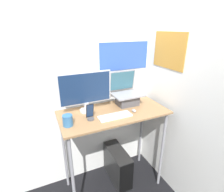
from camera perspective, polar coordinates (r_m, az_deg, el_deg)
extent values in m
cube|color=white|center=(2.06, -3.59, 5.89)|extent=(6.00, 0.05, 2.60)
cube|color=#3359B2|center=(2.10, 4.06, 12.86)|extent=(0.62, 0.01, 0.32)
cube|color=white|center=(1.91, 22.33, 3.03)|extent=(0.05, 6.00, 2.60)
cube|color=gold|center=(1.99, 18.05, 13.97)|extent=(0.01, 0.46, 0.38)
cube|color=#936D47|center=(1.86, 0.54, -5.37)|extent=(1.14, 0.54, 0.02)
cylinder|color=gray|center=(1.87, -12.60, -25.48)|extent=(0.03, 0.03, 1.00)
cylinder|color=gray|center=(2.23, 16.01, -16.87)|extent=(0.03, 0.03, 1.00)
cylinder|color=gray|center=(2.20, -15.25, -17.29)|extent=(0.03, 0.03, 1.00)
cylinder|color=gray|center=(2.51, 9.43, -11.39)|extent=(0.03, 0.03, 1.00)
cube|color=#4C4C51|center=(2.00, 5.02, -1.31)|extent=(0.23, 0.17, 0.11)
cube|color=gray|center=(1.97, 5.08, 0.44)|extent=(0.33, 0.24, 0.02)
cube|color=gray|center=(2.05, 3.33, 5.01)|extent=(0.33, 0.04, 0.24)
cube|color=#336072|center=(2.04, 3.42, 4.99)|extent=(0.30, 0.03, 0.21)
cylinder|color=silver|center=(1.87, -8.19, -4.65)|extent=(0.14, 0.14, 0.02)
cylinder|color=silver|center=(1.85, -8.27, -3.23)|extent=(0.05, 0.05, 0.08)
cube|color=silver|center=(1.78, -8.65, 2.53)|extent=(0.54, 0.01, 0.33)
cube|color=navy|center=(1.78, -8.57, 2.45)|extent=(0.52, 0.01, 0.31)
cube|color=white|center=(1.75, 0.99, -6.59)|extent=(0.34, 0.12, 0.01)
cube|color=silver|center=(1.74, 0.99, -6.34)|extent=(0.31, 0.10, 0.00)
ellipsoid|color=#99999E|center=(1.86, 7.17, -4.77)|extent=(0.04, 0.06, 0.03)
cylinder|color=#4C4C51|center=(1.71, -6.97, -7.43)|extent=(0.07, 0.07, 0.02)
cube|color=black|center=(1.68, -7.25, -4.76)|extent=(0.07, 0.04, 0.15)
cube|color=navy|center=(1.68, -7.21, -4.80)|extent=(0.06, 0.03, 0.13)
cube|color=black|center=(2.41, 1.76, -21.49)|extent=(0.19, 0.48, 0.43)
cube|color=black|center=(2.25, 4.76, -25.31)|extent=(0.18, 0.01, 0.40)
cylinder|color=#336699|center=(1.63, -14.27, -7.75)|extent=(0.09, 0.09, 0.10)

